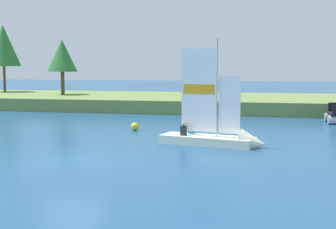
{
  "coord_description": "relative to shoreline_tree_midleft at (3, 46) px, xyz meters",
  "views": [
    {
      "loc": [
        7.75,
        -17.63,
        3.86
      ],
      "look_at": [
        2.43,
        7.29,
        1.2
      ],
      "focal_mm": 50.67,
      "sensor_mm": 36.0,
      "label": 1
    }
  ],
  "objects": [
    {
      "name": "ground_plane",
      "position": [
        19.59,
        -27.7,
        -5.89
      ],
      "size": [
        200.0,
        200.0,
        0.0
      ],
      "primitive_type": "plane",
      "color": "navy"
    },
    {
      "name": "sailboat",
      "position": [
        25.28,
        -22.75,
        -5.52
      ],
      "size": [
        5.35,
        2.54,
        5.58
      ],
      "rotation": [
        0.0,
        0.0,
        -0.23
      ],
      "color": "silver",
      "rests_on": "ground"
    },
    {
      "name": "channel_buoy",
      "position": [
        19.57,
        -18.45,
        -5.66
      ],
      "size": [
        0.47,
        0.47,
        0.47
      ],
      "primitive_type": "sphere",
      "color": "yellow",
      "rests_on": "ground"
    },
    {
      "name": "shore_bank",
      "position": [
        19.59,
        -2.9,
        -5.36
      ],
      "size": [
        80.0,
        12.9,
        1.07
      ],
      "primitive_type": "cube",
      "color": "olive",
      "rests_on": "ground"
    },
    {
      "name": "shoreline_tree_midleft",
      "position": [
        0.0,
        0.0,
        0.0
      ],
      "size": [
        3.53,
        3.53,
        6.99
      ],
      "color": "brown",
      "rests_on": "shore_bank"
    },
    {
      "name": "shoreline_tree_centre",
      "position": [
        8.01,
        -3.12,
        -1.15
      ],
      "size": [
        2.85,
        2.85,
        5.22
      ],
      "color": "brown",
      "rests_on": "shore_bank"
    }
  ]
}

